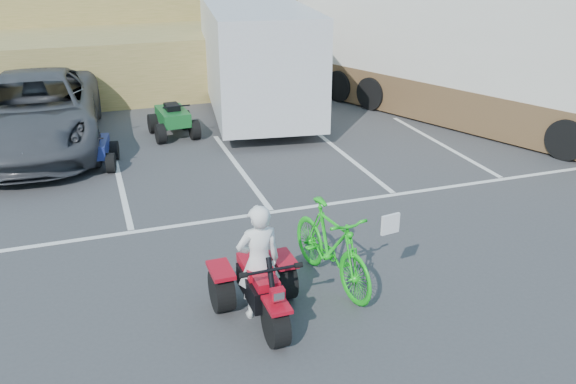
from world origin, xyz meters
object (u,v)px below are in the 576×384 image
object	(u,v)px
rv_motorhome	(464,58)
quad_atv_blue	(96,167)
cargo_trailer	(257,57)
grey_pickup	(35,112)
red_trike_atv	(263,320)
rider	(259,262)
green_dirt_bike	(331,246)
quad_atv_green	(174,136)

from	to	relation	value
rv_motorhome	quad_atv_blue	world-z (taller)	rv_motorhome
cargo_trailer	rv_motorhome	size ratio (longest dim) A/B	0.63
grey_pickup	cargo_trailer	world-z (taller)	cargo_trailer
red_trike_atv	rider	size ratio (longest dim) A/B	0.97
green_dirt_bike	quad_atv_blue	xyz separation A→B (m)	(-3.23, 6.53, -0.65)
red_trike_atv	rv_motorhome	bearing A→B (deg)	42.66
cargo_trailer	grey_pickup	bearing A→B (deg)	-161.46
rider	green_dirt_bike	bearing A→B (deg)	-160.91
green_dirt_bike	rider	bearing A→B (deg)	-169.00
rv_motorhome	quad_atv_green	distance (m)	8.56
red_trike_atv	rider	world-z (taller)	rider
rider	quad_atv_green	xyz separation A→B (m)	(0.17, 8.76, -0.86)
green_dirt_bike	quad_atv_green	size ratio (longest dim) A/B	1.44
rider	rv_motorhome	xyz separation A→B (m)	(8.51, 7.98, 0.88)
red_trike_atv	rv_motorhome	xyz separation A→B (m)	(8.51, 8.13, 1.74)
grey_pickup	cargo_trailer	size ratio (longest dim) A/B	0.93
rv_motorhome	quad_atv_green	world-z (taller)	rv_motorhome
rv_motorhome	rider	bearing A→B (deg)	-160.21
red_trike_atv	rv_motorhome	size ratio (longest dim) A/B	0.15
quad_atv_blue	grey_pickup	bearing A→B (deg)	132.38
grey_pickup	red_trike_atv	bearing A→B (deg)	-67.72
rv_motorhome	quad_atv_green	bearing A→B (deg)	151.26
red_trike_atv	rider	distance (m)	0.87
green_dirt_bike	grey_pickup	world-z (taller)	grey_pickup
red_trike_atv	quad_atv_green	world-z (taller)	red_trike_atv
red_trike_atv	green_dirt_bike	xyz separation A→B (m)	(1.29, 0.62, 0.65)
grey_pickup	quad_atv_blue	bearing A→B (deg)	-53.84
red_trike_atv	quad_atv_blue	bearing A→B (deg)	104.14
cargo_trailer	rider	bearing A→B (deg)	-98.26
rider	grey_pickup	xyz separation A→B (m)	(-3.21, 8.94, 0.06)
red_trike_atv	quad_atv_green	xyz separation A→B (m)	(0.17, 8.91, 0.00)
quad_atv_blue	rv_motorhome	bearing A→B (deg)	14.35
grey_pickup	quad_atv_green	world-z (taller)	grey_pickup
rider	green_dirt_bike	size ratio (longest dim) A/B	0.79
cargo_trailer	quad_atv_blue	bearing A→B (deg)	-139.57
quad_atv_green	quad_atv_blue	bearing A→B (deg)	-143.93
grey_pickup	quad_atv_blue	size ratio (longest dim) A/B	5.02
red_trike_atv	green_dirt_bike	bearing A→B (deg)	24.78
rider	green_dirt_bike	world-z (taller)	rider
cargo_trailer	quad_atv_green	xyz separation A→B (m)	(-2.74, -1.34, -1.72)
cargo_trailer	green_dirt_bike	bearing A→B (deg)	-91.73
cargo_trailer	quad_atv_green	world-z (taller)	cargo_trailer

